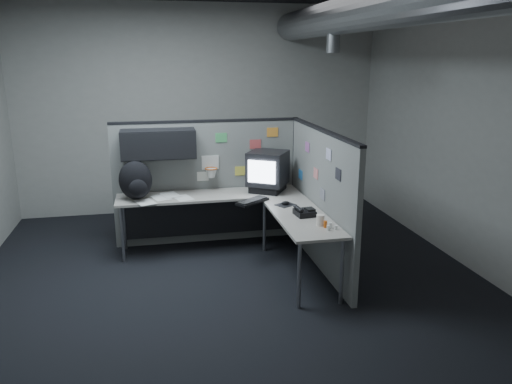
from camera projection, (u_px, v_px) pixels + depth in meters
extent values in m
cube|color=black|center=(230.00, 280.00, 5.57)|extent=(5.60, 5.60, 0.01)
cube|color=#9E9E99|center=(201.00, 110.00, 7.80)|extent=(5.60, 0.01, 3.20)
cube|color=#9E9E99|center=(314.00, 223.00, 2.50)|extent=(5.60, 0.01, 3.20)
cube|color=#9E9E99|center=(471.00, 130.00, 5.70)|extent=(0.01, 5.60, 3.20)
cylinder|color=slate|center=(362.00, 12.00, 5.10)|extent=(0.40, 5.49, 0.40)
cylinder|color=slate|center=(333.00, 40.00, 5.92)|extent=(0.16, 0.16, 0.30)
cube|color=slate|center=(208.00, 183.00, 6.57)|extent=(2.43, 0.06, 1.60)
cube|color=black|center=(206.00, 121.00, 6.35)|extent=(2.43, 0.07, 0.03)
cube|color=black|center=(294.00, 178.00, 6.80)|extent=(0.07, 0.07, 1.60)
cube|color=black|center=(158.00, 144.00, 6.11)|extent=(0.90, 0.35, 0.35)
cube|color=black|center=(159.00, 146.00, 5.94)|extent=(0.90, 0.02, 0.33)
cube|color=silver|center=(210.00, 163.00, 6.46)|extent=(0.22, 0.02, 0.18)
torus|color=#D85914|center=(211.00, 169.00, 6.40)|extent=(0.16, 0.16, 0.01)
cone|color=white|center=(211.00, 173.00, 6.41)|extent=(0.14, 0.14, 0.11)
cube|color=gold|center=(139.00, 170.00, 6.31)|extent=(0.15, 0.01, 0.12)
cube|color=#4CB266|center=(221.00, 138.00, 6.41)|extent=(0.15, 0.01, 0.12)
cube|color=#E5D84C|center=(241.00, 171.00, 6.58)|extent=(0.15, 0.01, 0.12)
cube|color=#CC4C4C|center=(255.00, 144.00, 6.53)|extent=(0.15, 0.01, 0.12)
cube|color=orange|center=(272.00, 132.00, 6.54)|extent=(0.15, 0.01, 0.12)
cube|color=silver|center=(203.00, 176.00, 6.50)|extent=(0.15, 0.01, 0.12)
cube|color=slate|center=(320.00, 200.00, 5.78)|extent=(0.06, 2.23, 1.60)
cube|color=black|center=(323.00, 130.00, 5.57)|extent=(0.07, 2.23, 0.03)
cube|color=#B266B2|center=(307.00, 147.00, 6.04)|extent=(0.01, 0.15, 0.12)
cube|color=#D87F7F|center=(316.00, 173.00, 5.77)|extent=(0.01, 0.15, 0.12)
cube|color=silver|center=(329.00, 154.00, 5.32)|extent=(0.01, 0.15, 0.12)
cube|color=#337FCC|center=(300.00, 174.00, 6.38)|extent=(0.01, 0.15, 0.12)
cube|color=#26262D|center=(338.00, 174.00, 5.07)|extent=(0.01, 0.15, 0.12)
cube|color=gray|center=(322.00, 194.00, 5.58)|extent=(0.01, 0.15, 0.12)
cube|color=#A29B93|center=(210.00, 196.00, 6.29)|extent=(2.30, 0.56, 0.03)
cube|color=#A29B93|center=(301.00, 216.00, 5.46)|extent=(0.56, 1.55, 0.03)
cube|color=black|center=(208.00, 214.00, 6.58)|extent=(2.18, 0.02, 0.55)
cylinder|color=gray|center=(123.00, 235.00, 5.96)|extent=(0.04, 0.04, 0.70)
cylinder|color=gray|center=(124.00, 223.00, 6.38)|extent=(0.04, 0.04, 0.70)
cylinder|color=gray|center=(264.00, 225.00, 6.30)|extent=(0.04, 0.04, 0.70)
cylinder|color=gray|center=(299.00, 275.00, 4.85)|extent=(0.04, 0.04, 0.70)
cylinder|color=gray|center=(342.00, 272.00, 4.94)|extent=(0.04, 0.04, 0.70)
cube|color=black|center=(268.00, 188.00, 6.44)|extent=(0.55, 0.56, 0.09)
cube|color=black|center=(268.00, 168.00, 6.37)|extent=(0.62, 0.62, 0.43)
cube|color=#D1E0F9|center=(262.00, 172.00, 6.15)|extent=(0.31, 0.20, 0.28)
cube|color=black|center=(252.00, 202.00, 5.92)|extent=(0.45, 0.40, 0.03)
cube|color=black|center=(252.00, 200.00, 5.92)|extent=(0.40, 0.36, 0.01)
cube|color=black|center=(285.00, 205.00, 5.83)|extent=(0.27, 0.25, 0.01)
ellipsoid|color=black|center=(285.00, 203.00, 5.82)|extent=(0.11, 0.09, 0.04)
cube|color=black|center=(305.00, 213.00, 5.44)|extent=(0.22, 0.24, 0.06)
cylinder|color=black|center=(298.00, 209.00, 5.42)|extent=(0.06, 0.20, 0.04)
cube|color=black|center=(310.00, 209.00, 5.44)|extent=(0.10, 0.13, 0.02)
cylinder|color=silver|center=(330.00, 225.00, 5.03)|extent=(0.05, 0.05, 0.06)
cylinder|color=silver|center=(328.00, 228.00, 4.97)|extent=(0.04, 0.04, 0.05)
cylinder|color=silver|center=(336.00, 228.00, 4.99)|extent=(0.04, 0.04, 0.04)
cylinder|color=#D85914|center=(325.00, 224.00, 5.05)|extent=(0.04, 0.04, 0.07)
cylinder|color=white|center=(320.00, 220.00, 5.11)|extent=(0.10, 0.10, 0.11)
cube|color=white|center=(183.00, 198.00, 6.12)|extent=(0.28, 0.32, 0.00)
cube|color=white|center=(161.00, 198.00, 6.12)|extent=(0.28, 0.33, 0.00)
cube|color=white|center=(145.00, 202.00, 5.92)|extent=(0.28, 0.33, 0.00)
cube|color=white|center=(170.00, 195.00, 6.22)|extent=(0.28, 0.33, 0.00)
ellipsoid|color=black|center=(136.00, 180.00, 6.00)|extent=(0.44, 0.35, 0.48)
ellipsoid|color=black|center=(138.00, 188.00, 5.88)|extent=(0.23, 0.15, 0.22)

